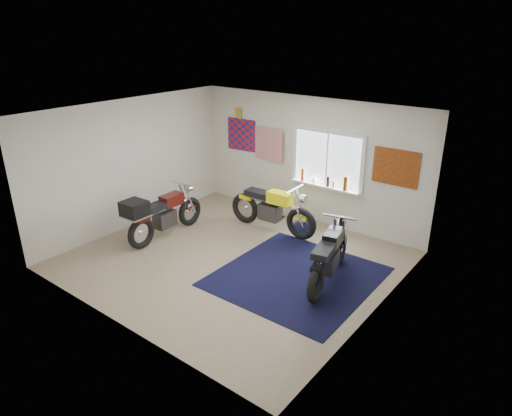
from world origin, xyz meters
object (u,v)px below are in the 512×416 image
Objects in this scene: black_chrome_bike at (329,258)px; navy_rug at (297,276)px; yellow_triumph at (272,210)px; maroon_tourer at (160,214)px.

navy_rug is at bearing 101.70° from black_chrome_bike.
yellow_triumph is 1.08× the size of black_chrome_bike.
yellow_triumph reaches higher than black_chrome_bike.
navy_rug is 3.08m from maroon_tourer.
maroon_tourer reaches higher than navy_rug.
black_chrome_bike is (1.96, -1.09, -0.02)m from yellow_triumph.
maroon_tourer reaches higher than black_chrome_bike.
maroon_tourer is at bearing 87.69° from black_chrome_bike.
maroon_tourer is (-3.01, -0.39, 0.52)m from navy_rug.
yellow_triumph is 2.29m from maroon_tourer.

